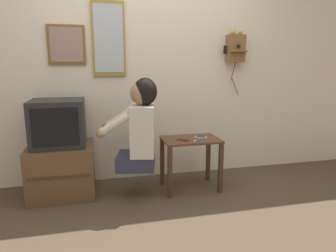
% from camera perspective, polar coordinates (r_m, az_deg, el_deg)
% --- Properties ---
extents(ground_plane, '(14.00, 14.00, 0.00)m').
position_cam_1_polar(ground_plane, '(2.53, 0.13, -19.16)').
color(ground_plane, '#4C3D2D').
extents(wall_back, '(6.80, 0.05, 2.55)m').
position_cam_1_polar(wall_back, '(3.39, -4.91, 11.29)').
color(wall_back, silver).
rests_on(wall_back, ground_plane).
extents(side_table, '(0.58, 0.40, 0.54)m').
position_cam_1_polar(side_table, '(3.13, 4.33, -4.49)').
color(side_table, '#51331E').
rests_on(side_table, ground_plane).
extents(person, '(0.61, 0.48, 0.88)m').
position_cam_1_polar(person, '(2.89, -5.37, 0.18)').
color(person, '#2D3347').
rests_on(person, ground_plane).
extents(tv_stand, '(0.62, 0.53, 0.51)m').
position_cam_1_polar(tv_stand, '(3.20, -19.51, -7.95)').
color(tv_stand, brown).
rests_on(tv_stand, ground_plane).
extents(television, '(0.50, 0.46, 0.45)m').
position_cam_1_polar(television, '(3.10, -20.16, 0.58)').
color(television, '#232326').
rests_on(television, tv_stand).
extents(wall_phone_antique, '(0.25, 0.18, 0.73)m').
position_cam_1_polar(wall_phone_antique, '(3.63, 12.72, 14.31)').
color(wall_phone_antique, brown).
extents(framed_picture, '(0.37, 0.03, 0.40)m').
position_cam_1_polar(framed_picture, '(3.33, -18.76, 14.45)').
color(framed_picture, brown).
extents(wall_mirror, '(0.34, 0.03, 0.76)m').
position_cam_1_polar(wall_mirror, '(3.32, -11.25, 15.97)').
color(wall_mirror, olive).
extents(cell_phone_held, '(0.12, 0.13, 0.01)m').
position_cam_1_polar(cell_phone_held, '(3.02, 2.82, -2.61)').
color(cell_phone_held, maroon).
rests_on(cell_phone_held, side_table).
extents(cell_phone_spare, '(0.14, 0.10, 0.01)m').
position_cam_1_polar(cell_phone_spare, '(3.15, 6.27, -2.06)').
color(cell_phone_spare, silver).
rests_on(cell_phone_spare, side_table).
extents(toothbrush, '(0.14, 0.14, 0.02)m').
position_cam_1_polar(toothbrush, '(3.00, 5.69, -2.75)').
color(toothbrush, '#338CD8').
rests_on(toothbrush, side_table).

